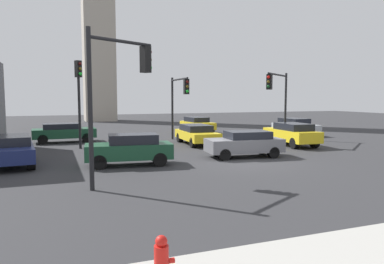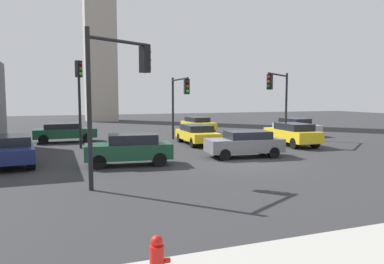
# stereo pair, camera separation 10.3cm
# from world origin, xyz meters

# --- Properties ---
(ground_plane) EXTENTS (104.27, 104.27, 0.00)m
(ground_plane) POSITION_xyz_m (0.00, 0.00, 0.00)
(ground_plane) COLOR #2D2D30
(traffic_light_0) EXTENTS (0.39, 3.86, 4.60)m
(traffic_light_0) POSITION_xyz_m (-0.46, 8.74, 3.34)
(traffic_light_0) COLOR black
(traffic_light_0) RESTS_ON ground_plane
(traffic_light_1) EXTENTS (0.44, 0.49, 5.36)m
(traffic_light_1) POSITION_xyz_m (-7.24, 7.70, 3.73)
(traffic_light_1) COLOR black
(traffic_light_1) RESTS_ON ground_plane
(traffic_light_2) EXTENTS (2.56, 1.53, 5.47)m
(traffic_light_2) POSITION_xyz_m (-6.53, -2.45, 3.82)
(traffic_light_2) COLOR black
(traffic_light_2) RESTS_ON ground_plane
(traffic_light_3) EXTENTS (3.34, 2.76, 4.94)m
(traffic_light_3) POSITION_xyz_m (5.98, 6.28, 3.58)
(traffic_light_3) COLOR black
(traffic_light_3) RESTS_ON ground_plane
(fire_hydrant) EXTENTS (0.34, 0.24, 0.79)m
(fire_hydrant) POSITION_xyz_m (-7.21, -10.22, 0.53)
(fire_hydrant) COLOR red
(fire_hydrant) RESTS_ON ground_plane
(car_0) EXTENTS (2.03, 4.49, 1.31)m
(car_0) POSITION_xyz_m (0.23, 7.16, 0.71)
(car_0) COLOR yellow
(car_0) RESTS_ON ground_plane
(car_1) EXTENTS (2.27, 4.52, 1.38)m
(car_1) POSITION_xyz_m (-10.65, 3.01, 0.75)
(car_1) COLOR navy
(car_1) RESTS_ON ground_plane
(car_2) EXTENTS (1.98, 4.45, 1.47)m
(car_2) POSITION_xyz_m (5.81, 4.34, 0.79)
(car_2) COLOR yellow
(car_2) RESTS_ON ground_plane
(car_3) EXTENTS (4.12, 2.07, 1.38)m
(car_3) POSITION_xyz_m (0.66, 1.29, 0.73)
(car_3) COLOR slate
(car_3) RESTS_ON ground_plane
(car_4) EXTENTS (4.26, 1.89, 1.33)m
(car_4) POSITION_xyz_m (-8.11, 11.46, 0.73)
(car_4) COLOR #19472D
(car_4) RESTS_ON ground_plane
(car_5) EXTENTS (1.96, 4.28, 1.37)m
(car_5) POSITION_xyz_m (3.38, 15.04, 0.74)
(car_5) COLOR yellow
(car_5) RESTS_ON ground_plane
(car_6) EXTENTS (1.97, 4.33, 1.40)m
(car_6) POSITION_xyz_m (10.15, 9.89, 0.73)
(car_6) COLOR #ADB2B7
(car_6) RESTS_ON ground_plane
(car_7) EXTENTS (4.10, 2.02, 1.46)m
(car_7) POSITION_xyz_m (-5.49, 1.08, 0.77)
(car_7) COLOR #19472D
(car_7) RESTS_ON ground_plane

